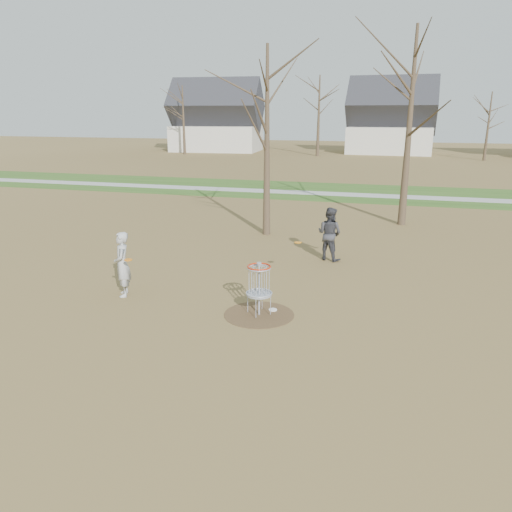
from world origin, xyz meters
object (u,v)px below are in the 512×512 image
Objects in this scene: player_throwing at (329,234)px; disc_golf_basket at (259,281)px; disc_grounded at (273,310)px; player_standing at (122,264)px.

player_throwing is 5.53m from disc_golf_basket.
disc_golf_basket is (-1.04, -5.43, -0.01)m from player_throwing.
disc_grounded is at bearing 52.66° from disc_golf_basket.
player_throwing is at bearing 107.62° from player_standing.
disc_grounded is at bearing 103.60° from player_throwing.
player_standing is at bearing 175.41° from disc_golf_basket.
player_throwing is (5.06, 5.10, 0.01)m from player_standing.
player_throwing reaches higher than player_standing.
player_standing is 4.03m from disc_golf_basket.
player_throwing is 5.20m from disc_grounded.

